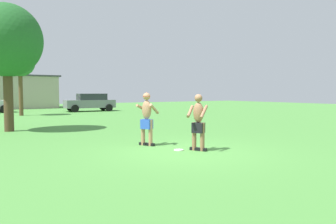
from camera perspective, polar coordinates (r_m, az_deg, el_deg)
The scene contains 7 objects.
ground_plane at distance 9.58m, azimuth 2.81°, elevation -6.90°, with size 80.00×80.00×0.00m, color #4C8E3D.
player_near at distance 9.61m, azimuth 5.31°, elevation -1.61°, with size 0.69×0.77×1.67m.
player_in_blue at distance 10.52m, azimuth -3.73°, elevation -0.77°, with size 0.75×0.71×1.72m.
frisbee at distance 9.75m, azimuth 1.88°, elevation -6.64°, with size 0.28×0.28×0.03m, color white.
car_gray_mid_lot at distance 30.03m, azimuth -13.45°, elevation 1.71°, with size 4.43×2.30×1.58m.
tree_left_field at distance 26.18m, azimuth -24.45°, elevation 7.57°, with size 2.04×2.04×4.72m.
tree_right_field at distance 16.04m, azimuth -26.37°, elevation 11.05°, with size 3.02×3.02×5.55m.
Camera 1 is at (-5.55, -7.61, 1.74)m, focal length 34.87 mm.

